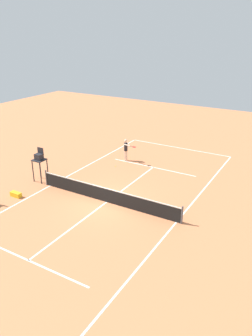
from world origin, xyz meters
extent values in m
plane|color=#D37A4C|center=(0.00, 0.00, 0.00)|extent=(60.00, 60.00, 0.00)
cube|color=white|center=(0.00, -11.88, 0.00)|extent=(9.24, 0.10, 0.01)
cube|color=white|center=(-4.62, 0.00, 0.00)|extent=(0.10, 23.77, 0.01)
cube|color=white|center=(4.62, 0.00, 0.00)|extent=(0.10, 23.77, 0.01)
cube|color=white|center=(0.00, -6.54, 0.00)|extent=(6.93, 0.10, 0.01)
cube|color=white|center=(0.00, 6.54, 0.00)|extent=(6.93, 0.10, 0.01)
cube|color=white|center=(0.00, 0.00, 0.00)|extent=(0.10, 13.07, 0.01)
cylinder|color=#4C4C51|center=(-4.92, 0.00, 0.54)|extent=(0.10, 0.10, 1.07)
cylinder|color=#4C4C51|center=(4.92, 0.00, 0.54)|extent=(0.10, 0.10, 1.07)
cube|color=black|center=(0.00, 0.00, 0.46)|extent=(9.84, 0.03, 0.91)
cube|color=white|center=(0.00, 0.00, 0.93)|extent=(9.84, 0.04, 0.06)
cylinder|color=beige|center=(2.55, -6.80, 0.42)|extent=(0.12, 0.12, 0.85)
cylinder|color=beige|center=(2.58, -6.60, 0.42)|extent=(0.12, 0.12, 0.85)
cylinder|color=black|center=(2.56, -6.70, 1.18)|extent=(0.28, 0.28, 0.66)
sphere|color=beige|center=(2.56, -6.70, 1.70)|extent=(0.24, 0.24, 0.24)
cylinder|color=beige|center=(2.53, -6.88, 1.22)|extent=(0.09, 0.09, 0.59)
cylinder|color=beige|center=(2.30, -6.47, 1.44)|extent=(0.60, 0.19, 0.09)
cylinder|color=black|center=(1.89, -6.40, 1.44)|extent=(0.26, 0.08, 0.04)
ellipsoid|color=red|center=(1.60, -6.35, 1.44)|extent=(0.36, 0.33, 0.04)
sphere|color=#CCE033|center=(2.60, -5.18, 0.03)|extent=(0.07, 0.07, 0.07)
cylinder|color=#232328|center=(5.37, 0.05, 0.78)|extent=(0.07, 0.07, 1.55)
cylinder|color=#232328|center=(6.07, 0.05, 0.78)|extent=(0.07, 0.07, 1.55)
cylinder|color=#232328|center=(5.37, -0.65, 0.78)|extent=(0.07, 0.07, 1.55)
cylinder|color=#232328|center=(6.07, -0.65, 0.78)|extent=(0.07, 0.07, 1.55)
cube|color=#232328|center=(5.72, -0.30, 1.58)|extent=(0.80, 0.80, 0.06)
cube|color=#232328|center=(5.72, -0.30, 1.81)|extent=(0.50, 0.44, 0.40)
cube|color=#232328|center=(5.72, -0.50, 2.16)|extent=(0.50, 0.06, 0.50)
cube|color=yellow|center=(5.40, 2.32, 0.15)|extent=(0.76, 0.32, 0.30)
camera|label=1|loc=(-10.18, 14.99, 9.80)|focal=35.38mm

